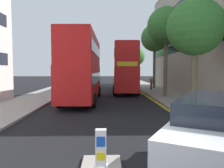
# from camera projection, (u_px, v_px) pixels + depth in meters

# --- Properties ---
(sidewalk_right) EXTENTS (4.00, 80.00, 0.14)m
(sidewalk_right) POSITION_uv_depth(u_px,v_px,m) (178.00, 100.00, 19.44)
(sidewalk_right) COLOR gray
(sidewalk_right) RESTS_ON ground
(sidewalk_left) EXTENTS (4.00, 80.00, 0.14)m
(sidewalk_left) POSITION_uv_depth(u_px,v_px,m) (31.00, 100.00, 19.12)
(sidewalk_left) COLOR gray
(sidewalk_left) RESTS_ON ground
(kerb_line_outer) EXTENTS (0.10, 56.00, 0.01)m
(kerb_line_outer) POSITION_uv_depth(u_px,v_px,m) (160.00, 104.00, 17.40)
(kerb_line_outer) COLOR yellow
(kerb_line_outer) RESTS_ON ground
(kerb_line_inner) EXTENTS (0.10, 56.00, 0.01)m
(kerb_line_inner) POSITION_uv_depth(u_px,v_px,m) (158.00, 104.00, 17.40)
(kerb_line_inner) COLOR yellow
(kerb_line_inner) RESTS_ON ground
(keep_left_bollard) EXTENTS (0.36, 0.28, 1.11)m
(keep_left_bollard) POSITION_uv_depth(u_px,v_px,m) (101.00, 152.00, 5.58)
(keep_left_bollard) COLOR silver
(keep_left_bollard) RESTS_ON traffic_island
(double_decker_bus_away) EXTENTS (2.95, 10.85, 5.64)m
(double_decker_bus_away) POSITION_uv_depth(u_px,v_px,m) (82.00, 66.00, 18.83)
(double_decker_bus_away) COLOR red
(double_decker_bus_away) RESTS_ON ground
(double_decker_bus_oncoming) EXTENTS (3.11, 10.89, 5.64)m
(double_decker_bus_oncoming) POSITION_uv_depth(u_px,v_px,m) (125.00, 67.00, 26.29)
(double_decker_bus_oncoming) COLOR red
(double_decker_bus_oncoming) RESTS_ON ground
(taxi_minivan) EXTENTS (3.98, 5.11, 2.12)m
(taxi_minivan) POSITION_uv_depth(u_px,v_px,m) (222.00, 145.00, 4.79)
(taxi_minivan) COLOR silver
(taxi_minivan) RESTS_ON ground
(pedestrian_far) EXTENTS (0.34, 0.22, 1.62)m
(pedestrian_far) POSITION_uv_depth(u_px,v_px,m) (151.00, 83.00, 28.19)
(pedestrian_far) COLOR #2D2D38
(pedestrian_far) RESTS_ON sidewalk_right
(street_tree_near) EXTENTS (3.65, 3.65, 8.61)m
(street_tree_near) POSITION_uv_depth(u_px,v_px,m) (166.00, 27.00, 20.84)
(street_tree_near) COLOR #6B6047
(street_tree_near) RESTS_ON sidewalk_right
(street_tree_mid) EXTENTS (3.47, 3.47, 6.79)m
(street_tree_mid) POSITION_uv_depth(u_px,v_px,m) (135.00, 57.00, 40.87)
(street_tree_mid) COLOR #6B6047
(street_tree_mid) RESTS_ON sidewalk_right
(street_tree_far) EXTENTS (3.79, 3.79, 7.33)m
(street_tree_far) POSITION_uv_depth(u_px,v_px,m) (195.00, 28.00, 14.51)
(street_tree_far) COLOR #6B6047
(street_tree_far) RESTS_ON sidewalk_right
(street_tree_distant) EXTENTS (3.79, 3.79, 8.92)m
(street_tree_distant) POSITION_uv_depth(u_px,v_px,m) (155.00, 38.00, 30.36)
(street_tree_distant) COLOR #6B6047
(street_tree_distant) RESTS_ON sidewalk_right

